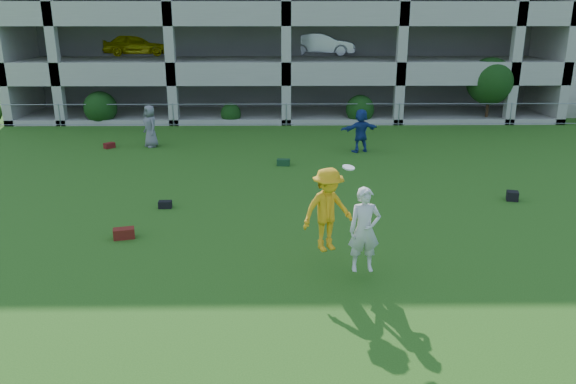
{
  "coord_description": "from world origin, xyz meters",
  "views": [
    {
      "loc": [
        -0.31,
        -10.61,
        5.77
      ],
      "look_at": [
        -0.12,
        3.0,
        1.4
      ],
      "focal_mm": 35.0,
      "sensor_mm": 36.0,
      "label": 1
    }
  ],
  "objects_px": {
    "crate_d": "(512,196)",
    "frisbee_contest": "(337,215)",
    "parking_garage": "(285,8)",
    "bystander_c": "(150,126)",
    "bystander_d": "(361,131)"
  },
  "relations": [
    {
      "from": "bystander_c",
      "to": "frisbee_contest",
      "type": "height_order",
      "value": "frisbee_contest"
    },
    {
      "from": "crate_d",
      "to": "parking_garage",
      "type": "bearing_deg",
      "value": 108.54
    },
    {
      "from": "bystander_c",
      "to": "frisbee_contest",
      "type": "bearing_deg",
      "value": -6.46
    },
    {
      "from": "bystander_d",
      "to": "frisbee_contest",
      "type": "relative_size",
      "value": 0.79
    },
    {
      "from": "bystander_d",
      "to": "crate_d",
      "type": "distance_m",
      "value": 7.82
    },
    {
      "from": "crate_d",
      "to": "parking_garage",
      "type": "xyz_separation_m",
      "value": [
        -7.15,
        21.31,
        5.86
      ]
    },
    {
      "from": "bystander_c",
      "to": "parking_garage",
      "type": "relative_size",
      "value": 0.06
    },
    {
      "from": "bystander_d",
      "to": "parking_garage",
      "type": "xyz_separation_m",
      "value": [
        -3.15,
        14.64,
        5.08
      ]
    },
    {
      "from": "frisbee_contest",
      "to": "bystander_c",
      "type": "bearing_deg",
      "value": 118.81
    },
    {
      "from": "bystander_c",
      "to": "crate_d",
      "type": "bearing_deg",
      "value": 24.39
    },
    {
      "from": "crate_d",
      "to": "frisbee_contest",
      "type": "height_order",
      "value": "frisbee_contest"
    },
    {
      "from": "frisbee_contest",
      "to": "parking_garage",
      "type": "height_order",
      "value": "parking_garage"
    },
    {
      "from": "frisbee_contest",
      "to": "parking_garage",
      "type": "xyz_separation_m",
      "value": [
        -0.97,
        26.42,
        4.61
      ]
    },
    {
      "from": "crate_d",
      "to": "bystander_d",
      "type": "bearing_deg",
      "value": 120.93
    },
    {
      "from": "bystander_c",
      "to": "bystander_d",
      "type": "distance_m",
      "value": 9.32
    }
  ]
}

